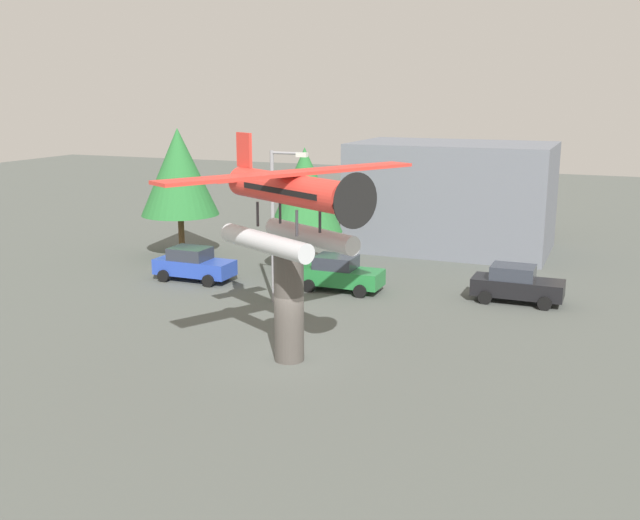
{
  "coord_description": "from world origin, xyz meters",
  "views": [
    {
      "loc": [
        10.85,
        -23.44,
        9.75
      ],
      "look_at": [
        0.0,
        3.0,
        3.18
      ],
      "focal_mm": 41.25,
      "sensor_mm": 36.0,
      "label": 1
    }
  ],
  "objects_px": {
    "car_mid_green": "(339,273)",
    "storefront_building": "(452,196)",
    "floatplane_monument": "(290,203)",
    "streetlight_primary": "(277,215)",
    "tree_west": "(179,172)",
    "display_pedestal": "(289,305)",
    "car_near_blue": "(193,264)",
    "car_far_black": "(516,284)",
    "tree_east": "(305,190)"
  },
  "relations": [
    {
      "from": "car_mid_green",
      "to": "storefront_building",
      "type": "bearing_deg",
      "value": 76.46
    },
    {
      "from": "floatplane_monument",
      "to": "streetlight_primary",
      "type": "height_order",
      "value": "floatplane_monument"
    },
    {
      "from": "car_mid_green",
      "to": "tree_west",
      "type": "bearing_deg",
      "value": 161.99
    },
    {
      "from": "display_pedestal",
      "to": "streetlight_primary",
      "type": "xyz_separation_m",
      "value": [
        -3.69,
        6.73,
        2.08
      ]
    },
    {
      "from": "car_near_blue",
      "to": "tree_west",
      "type": "bearing_deg",
      "value": 128.36
    },
    {
      "from": "floatplane_monument",
      "to": "storefront_building",
      "type": "height_order",
      "value": "floatplane_monument"
    },
    {
      "from": "display_pedestal",
      "to": "floatplane_monument",
      "type": "height_order",
      "value": "floatplane_monument"
    },
    {
      "from": "car_mid_green",
      "to": "car_far_black",
      "type": "distance_m",
      "value": 8.58
    },
    {
      "from": "tree_west",
      "to": "streetlight_primary",
      "type": "bearing_deg",
      "value": -35.48
    },
    {
      "from": "floatplane_monument",
      "to": "car_near_blue",
      "type": "xyz_separation_m",
      "value": [
        -9.72,
        8.9,
        -5.03
      ]
    },
    {
      "from": "car_far_black",
      "to": "storefront_building",
      "type": "distance_m",
      "value": 12.49
    },
    {
      "from": "display_pedestal",
      "to": "car_far_black",
      "type": "bearing_deg",
      "value": 58.81
    },
    {
      "from": "tree_west",
      "to": "tree_east",
      "type": "relative_size",
      "value": 1.13
    },
    {
      "from": "display_pedestal",
      "to": "car_near_blue",
      "type": "distance_m",
      "value": 13.11
    },
    {
      "from": "car_far_black",
      "to": "car_mid_green",
      "type": "bearing_deg",
      "value": -171.91
    },
    {
      "from": "storefront_building",
      "to": "tree_west",
      "type": "distance_m",
      "value": 16.88
    },
    {
      "from": "storefront_building",
      "to": "car_far_black",
      "type": "bearing_deg",
      "value": -62.96
    },
    {
      "from": "car_near_blue",
      "to": "car_far_black",
      "type": "height_order",
      "value": "same"
    },
    {
      "from": "tree_east",
      "to": "floatplane_monument",
      "type": "bearing_deg",
      "value": -68.61
    },
    {
      "from": "streetlight_primary",
      "to": "tree_east",
      "type": "height_order",
      "value": "streetlight_primary"
    },
    {
      "from": "car_far_black",
      "to": "storefront_building",
      "type": "bearing_deg",
      "value": 117.04
    },
    {
      "from": "car_far_black",
      "to": "streetlight_primary",
      "type": "relative_size",
      "value": 0.59
    },
    {
      "from": "tree_east",
      "to": "display_pedestal",
      "type": "bearing_deg",
      "value": -68.94
    },
    {
      "from": "streetlight_primary",
      "to": "storefront_building",
      "type": "xyz_separation_m",
      "value": [
        4.83,
        15.27,
        -0.86
      ]
    },
    {
      "from": "car_far_black",
      "to": "tree_east",
      "type": "bearing_deg",
      "value": 170.35
    },
    {
      "from": "car_near_blue",
      "to": "car_mid_green",
      "type": "bearing_deg",
      "value": 7.58
    },
    {
      "from": "car_far_black",
      "to": "streetlight_primary",
      "type": "xyz_separation_m",
      "value": [
        -10.4,
        -4.36,
        3.32
      ]
    },
    {
      "from": "display_pedestal",
      "to": "tree_east",
      "type": "distance_m",
      "value": 14.23
    },
    {
      "from": "car_mid_green",
      "to": "tree_west",
      "type": "relative_size",
      "value": 0.55
    },
    {
      "from": "floatplane_monument",
      "to": "car_far_black",
      "type": "bearing_deg",
      "value": 88.8
    },
    {
      "from": "storefront_building",
      "to": "tree_east",
      "type": "xyz_separation_m",
      "value": [
        -6.18,
        -8.91,
        1.17
      ]
    },
    {
      "from": "storefront_building",
      "to": "tree_east",
      "type": "height_order",
      "value": "tree_east"
    },
    {
      "from": "streetlight_primary",
      "to": "car_mid_green",
      "type": "bearing_deg",
      "value": 58.8
    },
    {
      "from": "car_mid_green",
      "to": "streetlight_primary",
      "type": "xyz_separation_m",
      "value": [
        -1.91,
        -3.15,
        3.32
      ]
    },
    {
      "from": "car_mid_green",
      "to": "streetlight_primary",
      "type": "relative_size",
      "value": 0.59
    },
    {
      "from": "floatplane_monument",
      "to": "tree_west",
      "type": "relative_size",
      "value": 1.25
    },
    {
      "from": "storefront_building",
      "to": "streetlight_primary",
      "type": "bearing_deg",
      "value": -107.55
    },
    {
      "from": "floatplane_monument",
      "to": "tree_west",
      "type": "bearing_deg",
      "value": 164.02
    },
    {
      "from": "tree_west",
      "to": "car_near_blue",
      "type": "bearing_deg",
      "value": -51.64
    },
    {
      "from": "display_pedestal",
      "to": "floatplane_monument",
      "type": "xyz_separation_m",
      "value": [
        0.11,
        -0.06,
        3.79
      ]
    },
    {
      "from": "display_pedestal",
      "to": "car_far_black",
      "type": "height_order",
      "value": "display_pedestal"
    },
    {
      "from": "car_near_blue",
      "to": "car_far_black",
      "type": "distance_m",
      "value": 16.47
    },
    {
      "from": "display_pedestal",
      "to": "tree_east",
      "type": "height_order",
      "value": "tree_east"
    },
    {
      "from": "tree_west",
      "to": "car_mid_green",
      "type": "bearing_deg",
      "value": -18.01
    },
    {
      "from": "streetlight_primary",
      "to": "tree_west",
      "type": "relative_size",
      "value": 0.93
    },
    {
      "from": "car_mid_green",
      "to": "display_pedestal",
      "type": "bearing_deg",
      "value": -79.81
    },
    {
      "from": "display_pedestal",
      "to": "floatplane_monument",
      "type": "relative_size",
      "value": 0.44
    },
    {
      "from": "display_pedestal",
      "to": "car_mid_green",
      "type": "relative_size",
      "value": 1.01
    },
    {
      "from": "car_near_blue",
      "to": "tree_east",
      "type": "height_order",
      "value": "tree_east"
    },
    {
      "from": "display_pedestal",
      "to": "car_far_black",
      "type": "distance_m",
      "value": 13.02
    }
  ]
}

